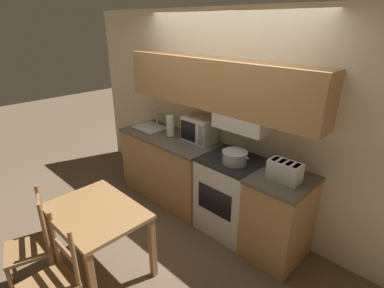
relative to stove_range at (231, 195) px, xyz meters
name	(u,v)px	position (x,y,z in m)	size (l,w,h in m)	color
ground_plane	(218,203)	(-0.45, 0.31, -0.47)	(16.00, 16.00, 0.00)	brown
wall_back	(219,103)	(-0.44, 0.25, 1.00)	(5.13, 0.38, 2.55)	beige
lower_counter_main	(170,166)	(-1.08, -0.01, 0.00)	(1.48, 0.66, 0.94)	tan
lower_counter_right_stub	(278,218)	(0.63, -0.01, 0.00)	(0.58, 0.66, 0.94)	tan
stove_range	(231,195)	(0.00, 0.00, 0.00)	(0.68, 0.62, 0.94)	silver
cooking_pot	(235,157)	(0.07, -0.07, 0.54)	(0.36, 0.29, 0.14)	#B7BABF
microwave	(199,130)	(-0.66, 0.14, 0.63)	(0.41, 0.29, 0.32)	silver
toaster	(285,171)	(0.65, -0.03, 0.57)	(0.33, 0.17, 0.20)	silver
sink_basin	(150,127)	(-1.51, -0.01, 0.49)	(0.46, 0.36, 0.25)	#B7BABF
paper_towel_roll	(170,126)	(-1.06, 0.00, 0.61)	(0.12, 0.12, 0.29)	black
dining_table	(97,220)	(-0.51, -1.46, 0.14)	(0.96, 0.71, 0.73)	#9E7042
chair_left_of_table	(32,246)	(-0.77, -1.99, 0.00)	(0.47, 0.47, 0.98)	#9E7042
chair_right_of_table	(53,282)	(-0.22, -2.02, 0.00)	(0.39, 0.39, 0.98)	#9E7042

